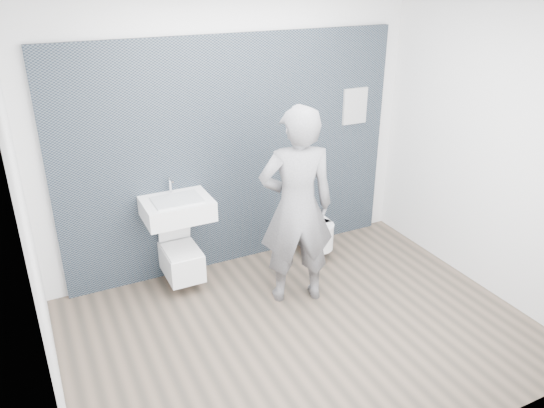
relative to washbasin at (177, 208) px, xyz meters
name	(u,v)px	position (x,y,z in m)	size (l,w,h in m)	color
ground	(302,331)	(0.72, -1.20, -0.86)	(4.00, 4.00, 0.00)	brown
room_shell	(307,144)	(0.72, -1.20, 0.88)	(4.00, 4.00, 4.00)	silver
tile_wall	(238,257)	(0.72, 0.27, -0.86)	(3.60, 0.06, 2.40)	black
washbasin	(177,208)	(0.00, 0.00, 0.00)	(0.64, 0.48, 0.48)	white
toilet_square	(181,259)	(0.00, 0.00, -0.57)	(0.34, 0.49, 0.66)	white
toilet_rounded	(314,232)	(1.52, -0.03, -0.59)	(0.32, 0.55, 0.30)	white
info_placard	(347,232)	(2.14, 0.23, -0.86)	(0.30, 0.03, 0.39)	white
visitor	(297,207)	(0.93, -0.68, 0.10)	(0.70, 0.46, 1.92)	gray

